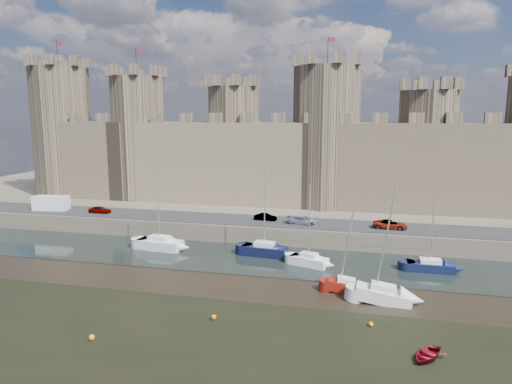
% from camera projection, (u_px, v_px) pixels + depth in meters
% --- Properties ---
extents(ground, '(160.00, 160.00, 0.00)m').
position_uv_depth(ground, '(237.00, 365.00, 32.73)').
color(ground, black).
rests_on(ground, ground).
extents(water_channel, '(160.00, 12.00, 0.08)m').
position_uv_depth(water_channel, '(290.00, 261.00, 55.75)').
color(water_channel, black).
rests_on(water_channel, ground).
extents(quay, '(160.00, 60.00, 2.50)m').
position_uv_depth(quay, '(319.00, 199.00, 90.09)').
color(quay, '#4C443A').
rests_on(quay, ground).
extents(road, '(160.00, 7.00, 0.10)m').
position_uv_depth(road, '(301.00, 223.00, 64.93)').
color(road, black).
rests_on(road, quay).
extents(castle, '(108.50, 11.00, 29.00)m').
position_uv_depth(castle, '(309.00, 151.00, 76.98)').
color(castle, '#42382B').
rests_on(castle, quay).
extents(car_0, '(3.48, 1.43, 1.18)m').
position_uv_depth(car_0, '(100.00, 210.00, 71.28)').
color(car_0, gray).
rests_on(car_0, quay).
extents(car_1, '(3.34, 1.33, 1.08)m').
position_uv_depth(car_1, '(265.00, 217.00, 66.39)').
color(car_1, gray).
rests_on(car_1, quay).
extents(car_2, '(4.46, 2.05, 1.26)m').
position_uv_depth(car_2, '(303.00, 220.00, 63.97)').
color(car_2, gray).
rests_on(car_2, quay).
extents(car_3, '(4.62, 2.35, 1.25)m').
position_uv_depth(car_3, '(390.00, 225.00, 61.54)').
color(car_3, gray).
rests_on(car_3, quay).
extents(van, '(5.67, 2.90, 2.36)m').
position_uv_depth(van, '(51.00, 203.00, 73.46)').
color(van, silver).
rests_on(van, quay).
extents(sailboat_0, '(6.36, 3.03, 11.49)m').
position_uv_depth(sailboat_0, '(160.00, 243.00, 60.60)').
color(sailboat_0, silver).
rests_on(sailboat_0, ground).
extents(sailboat_1, '(5.83, 2.77, 11.28)m').
position_uv_depth(sailboat_1, '(264.00, 249.00, 57.89)').
color(sailboat_1, black).
rests_on(sailboat_1, ground).
extents(sailboat_2, '(4.83, 3.09, 9.72)m').
position_uv_depth(sailboat_2, '(309.00, 260.00, 54.04)').
color(sailboat_2, white).
rests_on(sailboat_2, ground).
extents(sailboat_3, '(5.18, 2.03, 9.07)m').
position_uv_depth(sailboat_3, '(430.00, 266.00, 52.14)').
color(sailboat_3, black).
rests_on(sailboat_3, ground).
extents(sailboat_4, '(4.08, 1.70, 9.41)m').
position_uv_depth(sailboat_4, '(346.00, 285.00, 46.21)').
color(sailboat_4, maroon).
rests_on(sailboat_4, ground).
extents(sailboat_5, '(5.31, 2.21, 11.32)m').
position_uv_depth(sailboat_5, '(383.00, 294.00, 43.56)').
color(sailboat_5, silver).
rests_on(sailboat_5, ground).
extents(dinghy_4, '(3.46, 3.78, 0.64)m').
position_uv_depth(dinghy_4, '(427.00, 355.00, 33.44)').
color(dinghy_4, maroon).
rests_on(dinghy_4, ground).
extents(buoy_1, '(0.46, 0.46, 0.46)m').
position_uv_depth(buoy_1, '(214.00, 317.00, 39.96)').
color(buoy_1, '#D16509').
rests_on(buoy_1, ground).
extents(buoy_3, '(0.42, 0.42, 0.42)m').
position_uv_depth(buoy_3, '(371.00, 324.00, 38.66)').
color(buoy_3, orange).
rests_on(buoy_3, ground).
extents(buoy_4, '(0.49, 0.49, 0.49)m').
position_uv_depth(buoy_4, '(92.00, 337.00, 36.29)').
color(buoy_4, orange).
rests_on(buoy_4, ground).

